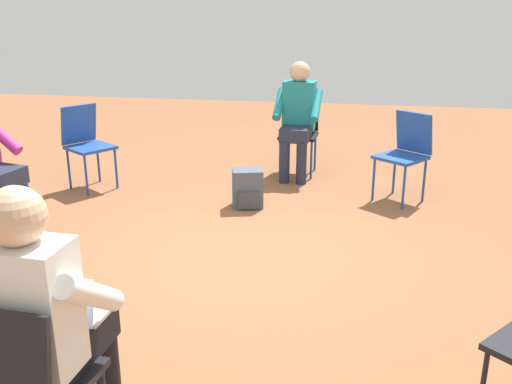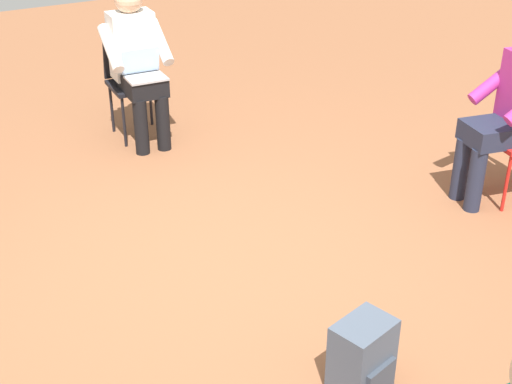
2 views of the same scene
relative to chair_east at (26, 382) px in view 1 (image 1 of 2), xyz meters
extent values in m
plane|color=brown|center=(-2.22, 0.37, -0.50)|extent=(14.00, 14.00, 0.00)
cube|color=black|center=(-0.07, 0.00, -0.06)|extent=(0.42, 0.42, 0.03)
cube|color=black|center=(0.12, -0.01, 0.15)|extent=(0.11, 0.38, 0.40)
cube|color=black|center=(-4.51, 0.55, -0.06)|extent=(0.42, 0.42, 0.03)
cylinder|color=#1E4799|center=(-4.33, 0.71, -0.29)|extent=(0.02, 0.02, 0.42)
cylinder|color=#1E4799|center=(-4.35, 0.37, -0.29)|extent=(0.02, 0.02, 0.42)
cylinder|color=#1E4799|center=(-4.67, 0.72, -0.29)|extent=(0.02, 0.02, 0.42)
cylinder|color=#1E4799|center=(-4.69, 0.38, -0.29)|extent=(0.02, 0.02, 0.42)
cube|color=black|center=(-4.70, 0.56, 0.15)|extent=(0.11, 0.38, 0.40)
cylinder|color=red|center=(-2.50, -1.65, -0.29)|extent=(0.02, 0.02, 0.42)
cube|color=#1E4799|center=(-3.77, 1.60, -0.06)|extent=(0.56, 0.56, 0.03)
cylinder|color=#1E4799|center=(-3.53, 1.63, -0.29)|extent=(0.02, 0.02, 0.42)
cylinder|color=#1E4799|center=(-3.74, 1.36, -0.29)|extent=(0.02, 0.02, 0.42)
cylinder|color=#1E4799|center=(-3.80, 1.84, -0.29)|extent=(0.02, 0.02, 0.42)
cylinder|color=#1E4799|center=(-4.01, 1.57, -0.29)|extent=(0.02, 0.02, 0.42)
cube|color=#1E4799|center=(-3.92, 1.71, 0.15)|extent=(0.31, 0.36, 0.40)
cube|color=#1E4799|center=(-3.62, -1.47, -0.06)|extent=(0.56, 0.56, 0.03)
cylinder|color=#1E4799|center=(-3.66, -1.23, -0.29)|extent=(0.02, 0.02, 0.42)
cylinder|color=#1E4799|center=(-3.38, -1.42, -0.29)|extent=(0.02, 0.02, 0.42)
cylinder|color=#1E4799|center=(-3.85, -1.51, -0.29)|extent=(0.02, 0.02, 0.42)
cylinder|color=#1E4799|center=(-3.57, -1.71, -0.29)|extent=(0.02, 0.02, 0.42)
cube|color=#1E4799|center=(-3.72, -1.63, 0.15)|extent=(0.37, 0.29, 0.40)
cylinder|color=black|center=(-0.43, -0.07, -0.27)|extent=(0.11, 0.11, 0.45)
cylinder|color=black|center=(-0.43, 0.11, -0.27)|extent=(0.11, 0.11, 0.45)
cube|color=black|center=(-0.26, 0.01, 0.01)|extent=(0.44, 0.32, 0.14)
cube|color=silver|center=(-0.07, 0.00, 0.27)|extent=(0.24, 0.35, 0.52)
sphere|color=#DBAD89|center=(-0.07, 0.00, 0.63)|extent=(0.22, 0.22, 0.22)
cylinder|color=silver|center=(-0.16, 0.21, 0.30)|extent=(0.40, 0.11, 0.31)
cube|color=#9EA0A5|center=(-0.37, 0.02, 0.09)|extent=(0.24, 0.31, 0.02)
cube|color=#B2D1F2|center=(-0.26, 0.01, 0.20)|extent=(0.07, 0.30, 0.20)
cylinder|color=#23283D|center=(-2.38, -1.49, -0.27)|extent=(0.11, 0.11, 0.45)
cylinder|color=#23283D|center=(-2.21, -1.52, -0.27)|extent=(0.11, 0.11, 0.45)
cylinder|color=#B22D84|center=(-2.54, -1.71, 0.30)|extent=(0.17, 0.41, 0.31)
cylinder|color=#23283D|center=(-4.15, 0.62, -0.27)|extent=(0.11, 0.11, 0.45)
cylinder|color=#23283D|center=(-4.16, 0.44, -0.27)|extent=(0.11, 0.11, 0.45)
cube|color=#23283D|center=(-4.32, 0.54, 0.01)|extent=(0.43, 0.32, 0.14)
cube|color=teal|center=(-4.51, 0.55, 0.27)|extent=(0.23, 0.35, 0.52)
sphere|color=#DBAD89|center=(-4.51, 0.55, 0.63)|extent=(0.22, 0.22, 0.22)
cylinder|color=teal|center=(-4.40, 0.74, 0.30)|extent=(0.40, 0.11, 0.31)
cylinder|color=teal|center=(-4.42, 0.34, 0.30)|extent=(0.40, 0.11, 0.31)
cube|color=#475160|center=(-3.36, 0.20, -0.32)|extent=(0.27, 0.32, 0.36)
cube|color=#39414D|center=(-3.36, 0.20, -0.40)|extent=(0.29, 0.25, 0.16)
camera|label=1|loc=(1.61, 1.15, 1.35)|focal=40.00mm
camera|label=2|loc=(-5.32, 1.88, 1.89)|focal=50.00mm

